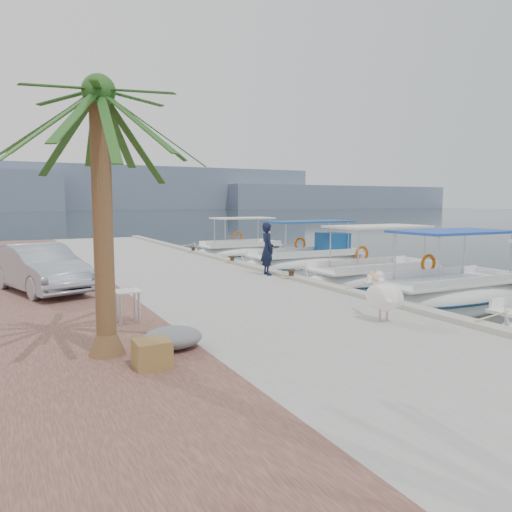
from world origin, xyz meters
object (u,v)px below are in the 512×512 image
Objects in this scene: fishing_caique_c at (373,279)px; parked_car at (40,268)px; fishing_caique_e at (240,252)px; fishing_caique_d at (307,262)px; fisherman at (267,249)px; date_palm at (99,94)px; fishing_caique_b at (448,294)px; pelican at (383,296)px.

fishing_caique_c reaches higher than parked_car.
fishing_caique_c is 11.83m from fishing_caique_e.
fisherman is at bearing -134.81° from fishing_caique_d.
fishing_caique_e is at bearing -13.40° from fisherman.
fishing_caique_c is 12.17m from parked_car.
date_palm reaches higher than parked_car.
fishing_caique_b reaches higher than parked_car.
fishing_caique_e is (-0.30, 15.57, 0.00)m from fishing_caique_b.
fisherman is 10.64m from date_palm.
fisherman is at bearing 172.69° from fishing_caique_c.
fishing_caique_e is at bearing 58.79° from date_palm.
pelican is 7.53m from fisherman.
fishing_caique_c is 3.43× the size of fisherman.
fisherman reaches higher than parked_car.
fishing_caique_c is 4.77× the size of pelican.
fishing_caique_b and fishing_caique_c have the same top height.
fishing_caique_c is at bearing 51.29° from pelican.
pelican is (-5.49, -3.13, 0.93)m from fishing_caique_b.
fishing_caique_e is at bearing 74.49° from pelican.
pelican is at bearing 178.91° from fisherman.
fishing_caique_c is (0.02, 3.75, 0.00)m from fishing_caique_b.
fishing_caique_b is at bearing -90.25° from fishing_caique_c.
fishing_caique_b is 15.58m from fishing_caique_e.
fishing_caique_b is 6.39m from pelican.
fishing_caique_e is 3.09× the size of fisherman.
fishing_caique_d is 1.34× the size of date_palm.
fishing_caique_d is 7.08m from fisherman.
fishing_caique_e is 16.34m from parked_car.
date_palm is at bearing -121.21° from fishing_caique_e.
fishing_caique_c is at bearing -88.46° from fishing_caique_e.
fishing_caique_c is at bearing -94.57° from fishing_caique_d.
fishing_caique_d is at bearing 87.17° from fishing_caique_b.
pelican is 0.72× the size of fisherman.
fishing_caique_d is 5.25× the size of pelican.
parked_car is (-0.61, 7.18, -3.73)m from date_palm.
fishing_caique_c is at bearing -19.96° from parked_car.
fishing_caique_d is at bearing 45.47° from date_palm.
pelican is at bearing -105.51° from fishing_caique_e.
fisherman is (-4.91, -4.94, 1.27)m from fishing_caique_d.
parked_car is (-12.55, -4.96, 1.02)m from fishing_caique_d.
pelican is at bearing -2.41° from date_palm.
pelican is at bearing -65.70° from parked_car.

